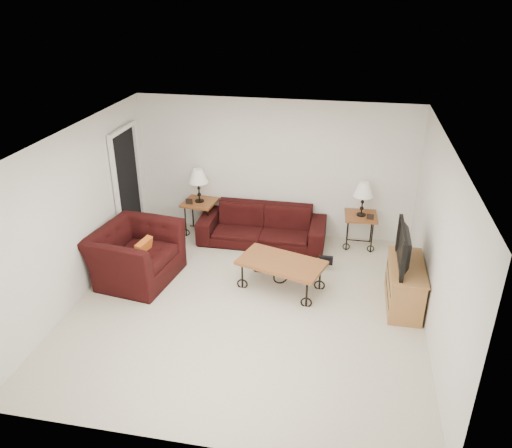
# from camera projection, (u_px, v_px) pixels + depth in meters

# --- Properties ---
(ground) EXTENTS (5.00, 5.00, 0.00)m
(ground) POSITION_uv_depth(u_px,v_px,m) (247.00, 306.00, 7.36)
(ground) COLOR beige
(ground) RESTS_ON ground
(wall_back) EXTENTS (5.00, 0.02, 2.50)m
(wall_back) POSITION_uv_depth(u_px,v_px,m) (275.00, 169.00, 9.02)
(wall_back) COLOR silver
(wall_back) RESTS_ON ground
(wall_front) EXTENTS (5.00, 0.02, 2.50)m
(wall_front) POSITION_uv_depth(u_px,v_px,m) (190.00, 349.00, 4.60)
(wall_front) COLOR silver
(wall_front) RESTS_ON ground
(wall_left) EXTENTS (0.02, 5.00, 2.50)m
(wall_left) POSITION_uv_depth(u_px,v_px,m) (77.00, 215.00, 7.23)
(wall_left) COLOR silver
(wall_left) RESTS_ON ground
(wall_right) EXTENTS (0.02, 5.00, 2.50)m
(wall_right) POSITION_uv_depth(u_px,v_px,m) (438.00, 246.00, 6.39)
(wall_right) COLOR silver
(wall_right) RESTS_ON ground
(ceiling) EXTENTS (5.00, 5.00, 0.00)m
(ceiling) POSITION_uv_depth(u_px,v_px,m) (245.00, 140.00, 6.27)
(ceiling) COLOR white
(ceiling) RESTS_ON wall_back
(doorway) EXTENTS (0.08, 0.94, 2.04)m
(doorway) POSITION_uv_depth(u_px,v_px,m) (128.00, 188.00, 8.79)
(doorway) COLOR black
(doorway) RESTS_ON ground
(sofa) EXTENTS (2.25, 0.88, 0.66)m
(sofa) POSITION_uv_depth(u_px,v_px,m) (262.00, 226.00, 9.02)
(sofa) COLOR black
(sofa) RESTS_ON ground
(side_table_left) EXTENTS (0.63, 0.63, 0.63)m
(side_table_left) POSITION_uv_depth(u_px,v_px,m) (200.00, 217.00, 9.39)
(side_table_left) COLOR brown
(side_table_left) RESTS_ON ground
(side_table_right) EXTENTS (0.59, 0.59, 0.60)m
(side_table_right) POSITION_uv_depth(u_px,v_px,m) (360.00, 231.00, 8.90)
(side_table_right) COLOR brown
(side_table_right) RESTS_ON ground
(lamp_left) EXTENTS (0.39, 0.39, 0.63)m
(lamp_left) POSITION_uv_depth(u_px,v_px,m) (199.00, 186.00, 9.12)
(lamp_left) COLOR black
(lamp_left) RESTS_ON side_table_left
(lamp_right) EXTENTS (0.36, 0.36, 0.60)m
(lamp_right) POSITION_uv_depth(u_px,v_px,m) (363.00, 199.00, 8.64)
(lamp_right) COLOR black
(lamp_right) RESTS_ON side_table_right
(photo_frame_left) EXTENTS (0.13, 0.03, 0.10)m
(photo_frame_left) POSITION_uv_depth(u_px,v_px,m) (189.00, 201.00, 9.13)
(photo_frame_left) COLOR black
(photo_frame_left) RESTS_ON side_table_left
(photo_frame_right) EXTENTS (0.12, 0.03, 0.10)m
(photo_frame_right) POSITION_uv_depth(u_px,v_px,m) (370.00, 217.00, 8.59)
(photo_frame_right) COLOR black
(photo_frame_right) RESTS_ON side_table_right
(coffee_table) EXTENTS (1.42, 1.03, 0.48)m
(coffee_table) POSITION_uv_depth(u_px,v_px,m) (281.00, 275.00, 7.68)
(coffee_table) COLOR brown
(coffee_table) RESTS_ON ground
(armchair) EXTENTS (1.32, 1.46, 0.85)m
(armchair) POSITION_uv_depth(u_px,v_px,m) (136.00, 254.00, 7.88)
(armchair) COLOR black
(armchair) RESTS_ON ground
(throw_pillow) EXTENTS (0.16, 0.39, 0.38)m
(throw_pillow) POSITION_uv_depth(u_px,v_px,m) (143.00, 251.00, 7.77)
(throw_pillow) COLOR #C64619
(throw_pillow) RESTS_ON armchair
(tv_stand) EXTENTS (0.46, 1.10, 0.66)m
(tv_stand) POSITION_uv_depth(u_px,v_px,m) (405.00, 285.00, 7.25)
(tv_stand) COLOR #9F693B
(tv_stand) RESTS_ON ground
(television) EXTENTS (0.13, 0.99, 0.57)m
(television) POSITION_uv_depth(u_px,v_px,m) (409.00, 248.00, 6.98)
(television) COLOR black
(television) RESTS_ON tv_stand
(backpack) EXTENTS (0.39, 0.32, 0.45)m
(backpack) POSITION_uv_depth(u_px,v_px,m) (327.00, 254.00, 8.28)
(backpack) COLOR black
(backpack) RESTS_ON ground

